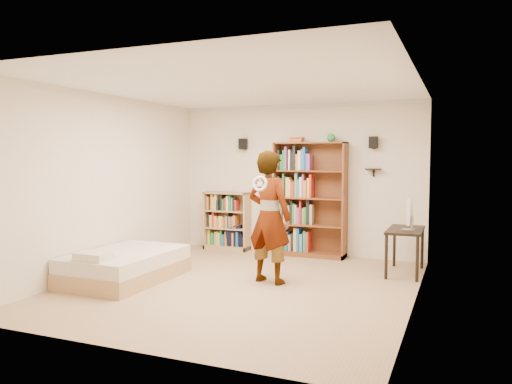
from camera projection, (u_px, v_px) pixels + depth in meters
ground at (242, 285)px, 6.82m from camera, size 4.50×5.00×0.01m
room_shell at (242, 157)px, 6.69m from camera, size 4.52×5.02×2.71m
crown_molding at (242, 88)px, 6.63m from camera, size 4.50×5.00×0.06m
speaker_left at (243, 144)px, 9.29m from camera, size 0.14×0.12×0.20m
speaker_right at (373, 142)px, 8.38m from camera, size 0.14×0.12×0.20m
wall_shelf at (373, 169)px, 8.42m from camera, size 0.25×0.16×0.02m
tall_bookshelf at (310, 200)px, 8.78m from camera, size 1.27×0.37×2.01m
low_bookshelf at (227, 221)px, 9.45m from camera, size 0.87×0.33×1.09m
computer_desk at (405, 251)px, 7.49m from camera, size 0.50×1.00×0.68m
imac at (408, 214)px, 7.34m from camera, size 0.16×0.48×0.47m
daybed at (125, 262)px, 7.09m from camera, size 1.14×1.76×0.52m
person at (269, 217)px, 6.93m from camera, size 0.76×0.58×1.84m
wii_wheel at (260, 184)px, 6.57m from camera, size 0.21×0.08×0.21m
navy_bag at (236, 238)px, 9.40m from camera, size 0.38×0.28×0.47m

